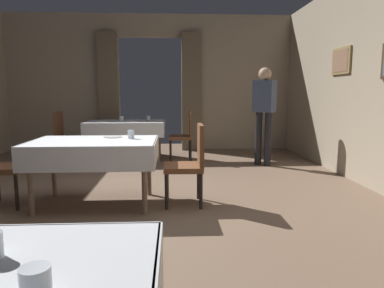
{
  "coord_description": "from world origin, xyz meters",
  "views": [
    {
      "loc": [
        0.51,
        -3.85,
        1.28
      ],
      "look_at": [
        0.72,
        0.15,
        0.7
      ],
      "focal_mm": 32.81,
      "sensor_mm": 36.0,
      "label": 1
    }
  ],
  "objects_px": {
    "glass_near_d": "(36,283)",
    "glass_far_c": "(148,118)",
    "plate_far_a": "(132,121)",
    "glass_far_d": "(121,119)",
    "plate_far_b": "(101,121)",
    "glass_mid_a": "(131,134)",
    "chair_far_right": "(185,133)",
    "plate_mid_b": "(113,137)",
    "person_waiter_by_doorway": "(264,108)",
    "dining_table_mid": "(94,148)",
    "chair_mid_right": "(190,160)",
    "chair_far_left": "(65,134)",
    "dining_table_far": "(126,126)"
  },
  "relations": [
    {
      "from": "chair_mid_right",
      "to": "person_waiter_by_doorway",
      "type": "xyz_separation_m",
      "value": [
        1.4,
        2.15,
        0.51
      ]
    },
    {
      "from": "chair_far_right",
      "to": "glass_near_d",
      "type": "height_order",
      "value": "chair_far_right"
    },
    {
      "from": "glass_mid_a",
      "to": "chair_far_right",
      "type": "bearing_deg",
      "value": 74.81
    },
    {
      "from": "chair_far_left",
      "to": "person_waiter_by_doorway",
      "type": "distance_m",
      "value": 3.71
    },
    {
      "from": "glass_mid_a",
      "to": "glass_far_c",
      "type": "height_order",
      "value": "glass_mid_a"
    },
    {
      "from": "plate_far_a",
      "to": "person_waiter_by_doorway",
      "type": "distance_m",
      "value": 2.44
    },
    {
      "from": "glass_far_c",
      "to": "glass_far_d",
      "type": "height_order",
      "value": "glass_far_c"
    },
    {
      "from": "glass_mid_a",
      "to": "person_waiter_by_doorway",
      "type": "relative_size",
      "value": 0.06
    },
    {
      "from": "chair_mid_right",
      "to": "glass_far_d",
      "type": "xyz_separation_m",
      "value": [
        -1.19,
        2.88,
        0.28
      ]
    },
    {
      "from": "chair_far_left",
      "to": "person_waiter_by_doorway",
      "type": "relative_size",
      "value": 0.54
    },
    {
      "from": "glass_near_d",
      "to": "plate_mid_b",
      "type": "relative_size",
      "value": 0.4
    },
    {
      "from": "glass_mid_a",
      "to": "glass_far_c",
      "type": "relative_size",
      "value": 1.17
    },
    {
      "from": "dining_table_mid",
      "to": "chair_far_left",
      "type": "xyz_separation_m",
      "value": [
        -1.14,
        2.7,
        -0.14
      ]
    },
    {
      "from": "plate_far_b",
      "to": "glass_far_d",
      "type": "bearing_deg",
      "value": 24.91
    },
    {
      "from": "chair_far_right",
      "to": "glass_near_d",
      "type": "xyz_separation_m",
      "value": [
        -0.57,
        -5.86,
        0.28
      ]
    },
    {
      "from": "chair_mid_right",
      "to": "chair_far_left",
      "type": "xyz_separation_m",
      "value": [
        -2.23,
        2.74,
        0.0
      ]
    },
    {
      "from": "chair_far_right",
      "to": "chair_far_left",
      "type": "distance_m",
      "value": 2.25
    },
    {
      "from": "plate_mid_b",
      "to": "glass_far_d",
      "type": "height_order",
      "value": "glass_far_d"
    },
    {
      "from": "chair_mid_right",
      "to": "person_waiter_by_doorway",
      "type": "height_order",
      "value": "person_waiter_by_doorway"
    },
    {
      "from": "chair_far_left",
      "to": "glass_far_c",
      "type": "bearing_deg",
      "value": 12.22
    },
    {
      "from": "plate_far_a",
      "to": "plate_far_b",
      "type": "distance_m",
      "value": 0.58
    },
    {
      "from": "chair_mid_right",
      "to": "chair_far_right",
      "type": "height_order",
      "value": "same"
    },
    {
      "from": "chair_far_left",
      "to": "glass_mid_a",
      "type": "xyz_separation_m",
      "value": [
        1.54,
        -2.58,
        0.29
      ]
    },
    {
      "from": "plate_mid_b",
      "to": "glass_far_c",
      "type": "height_order",
      "value": "glass_far_c"
    },
    {
      "from": "person_waiter_by_doorway",
      "to": "dining_table_mid",
      "type": "bearing_deg",
      "value": -139.68
    },
    {
      "from": "plate_far_a",
      "to": "plate_far_b",
      "type": "xyz_separation_m",
      "value": [
        -0.58,
        0.03,
        0.0
      ]
    },
    {
      "from": "plate_far_b",
      "to": "person_waiter_by_doorway",
      "type": "xyz_separation_m",
      "value": [
        2.95,
        -0.56,
        0.27
      ]
    },
    {
      "from": "dining_table_far",
      "to": "chair_far_left",
      "type": "distance_m",
      "value": 1.14
    },
    {
      "from": "dining_table_mid",
      "to": "plate_far_a",
      "type": "bearing_deg",
      "value": 87.4
    },
    {
      "from": "plate_mid_b",
      "to": "glass_far_d",
      "type": "relative_size",
      "value": 2.58
    },
    {
      "from": "dining_table_mid",
      "to": "glass_far_d",
      "type": "bearing_deg",
      "value": 92.07
    },
    {
      "from": "glass_mid_a",
      "to": "plate_mid_b",
      "type": "distance_m",
      "value": 0.29
    },
    {
      "from": "plate_far_a",
      "to": "glass_far_c",
      "type": "relative_size",
      "value": 2.59
    },
    {
      "from": "chair_far_right",
      "to": "person_waiter_by_doorway",
      "type": "bearing_deg",
      "value": -24.41
    },
    {
      "from": "dining_table_far",
      "to": "chair_far_left",
      "type": "height_order",
      "value": "chair_far_left"
    },
    {
      "from": "glass_near_d",
      "to": "plate_far_a",
      "type": "bearing_deg",
      "value": 94.2
    },
    {
      "from": "glass_far_d",
      "to": "glass_near_d",
      "type": "bearing_deg",
      "value": -83.82
    },
    {
      "from": "plate_mid_b",
      "to": "glass_near_d",
      "type": "bearing_deg",
      "value": -83.64
    },
    {
      "from": "person_waiter_by_doorway",
      "to": "plate_far_a",
      "type": "bearing_deg",
      "value": 167.45
    },
    {
      "from": "chair_far_right",
      "to": "plate_far_b",
      "type": "relative_size",
      "value": 4.07
    },
    {
      "from": "plate_far_a",
      "to": "glass_far_c",
      "type": "bearing_deg",
      "value": 54.23
    },
    {
      "from": "glass_far_c",
      "to": "person_waiter_by_doorway",
      "type": "bearing_deg",
      "value": -23.75
    },
    {
      "from": "dining_table_far",
      "to": "plate_mid_b",
      "type": "relative_size",
      "value": 6.66
    },
    {
      "from": "person_waiter_by_doorway",
      "to": "chair_far_left",
      "type": "bearing_deg",
      "value": 170.83
    },
    {
      "from": "dining_table_mid",
      "to": "glass_far_d",
      "type": "relative_size",
      "value": 16.36
    },
    {
      "from": "person_waiter_by_doorway",
      "to": "glass_far_d",
      "type": "bearing_deg",
      "value": 164.34
    },
    {
      "from": "chair_far_right",
      "to": "dining_table_mid",
      "type": "bearing_deg",
      "value": -112.14
    },
    {
      "from": "glass_near_d",
      "to": "glass_far_c",
      "type": "bearing_deg",
      "value": 91.32
    },
    {
      "from": "dining_table_mid",
      "to": "plate_far_a",
      "type": "distance_m",
      "value": 2.65
    },
    {
      "from": "dining_table_mid",
      "to": "dining_table_far",
      "type": "xyz_separation_m",
      "value": [
        -0.01,
        2.78,
        -0.0
      ]
    }
  ]
}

